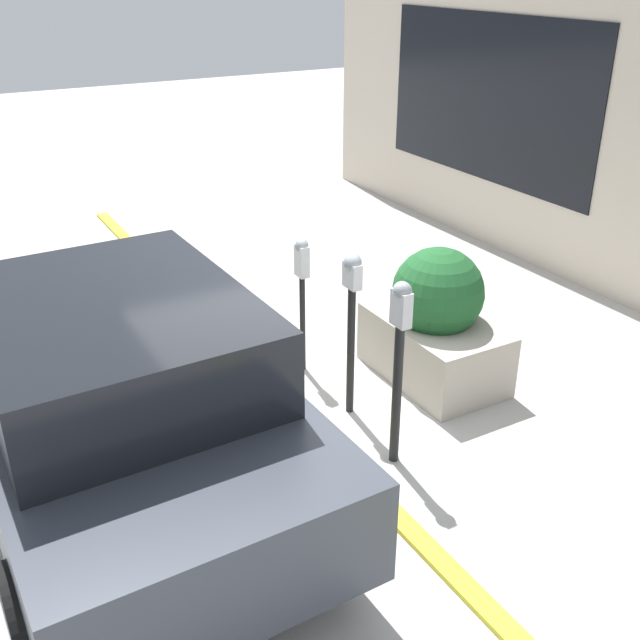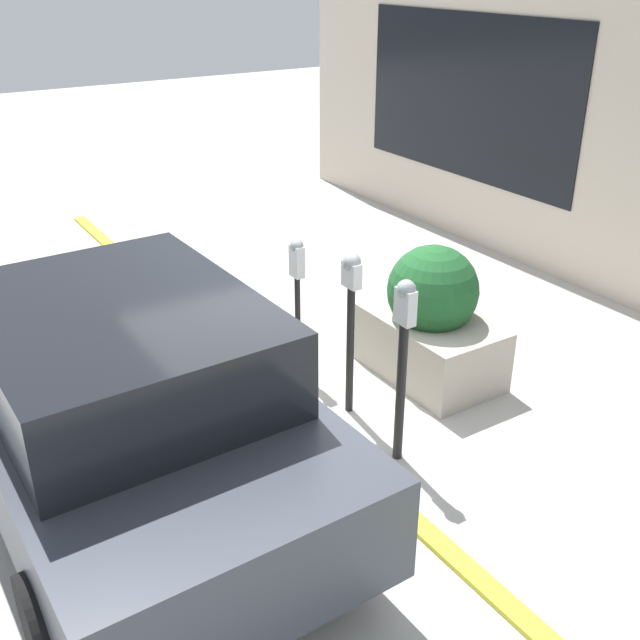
{
  "view_description": "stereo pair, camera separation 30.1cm",
  "coord_description": "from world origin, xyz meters",
  "px_view_note": "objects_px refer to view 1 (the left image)",
  "views": [
    {
      "loc": [
        -4.92,
        2.68,
        3.71
      ],
      "look_at": [
        0.0,
        -0.1,
        0.96
      ],
      "focal_mm": 42.0,
      "sensor_mm": 36.0,
      "label": 1
    },
    {
      "loc": [
        -4.77,
        2.94,
        3.71
      ],
      "look_at": [
        0.0,
        -0.1,
        0.96
      ],
      "focal_mm": 42.0,
      "sensor_mm": 36.0,
      "label": 2
    }
  ],
  "objects_px": {
    "parking_meter_nearest": "(399,349)",
    "parked_car_front": "(116,394)",
    "parking_meter_second": "(352,306)",
    "parking_meter_middle": "(302,279)",
    "planter_box": "(436,323)"
  },
  "relations": [
    {
      "from": "parking_meter_middle",
      "to": "parked_car_front",
      "type": "distance_m",
      "value": 2.29
    },
    {
      "from": "parking_meter_nearest",
      "to": "parked_car_front",
      "type": "bearing_deg",
      "value": 70.8
    },
    {
      "from": "parked_car_front",
      "to": "planter_box",
      "type": "bearing_deg",
      "value": -87.1
    },
    {
      "from": "parking_meter_nearest",
      "to": "parked_car_front",
      "type": "xyz_separation_m",
      "value": [
        0.7,
        2.0,
        -0.17
      ]
    },
    {
      "from": "parking_meter_nearest",
      "to": "parked_car_front",
      "type": "relative_size",
      "value": 0.37
    },
    {
      "from": "parking_meter_nearest",
      "to": "parking_meter_second",
      "type": "bearing_deg",
      "value": -4.95
    },
    {
      "from": "parking_meter_nearest",
      "to": "parking_meter_second",
      "type": "xyz_separation_m",
      "value": [
        0.8,
        -0.07,
        0.02
      ]
    },
    {
      "from": "parking_meter_middle",
      "to": "parked_car_front",
      "type": "relative_size",
      "value": 0.32
    },
    {
      "from": "parking_meter_second",
      "to": "parking_meter_middle",
      "type": "relative_size",
      "value": 1.11
    },
    {
      "from": "parking_meter_second",
      "to": "parked_car_front",
      "type": "bearing_deg",
      "value": 92.92
    },
    {
      "from": "parking_meter_nearest",
      "to": "parking_meter_middle",
      "type": "xyz_separation_m",
      "value": [
        1.69,
        -0.07,
        -0.05
      ]
    },
    {
      "from": "parking_meter_nearest",
      "to": "parked_car_front",
      "type": "distance_m",
      "value": 2.12
    },
    {
      "from": "parking_meter_nearest",
      "to": "planter_box",
      "type": "distance_m",
      "value": 1.5
    },
    {
      "from": "parked_car_front",
      "to": "parking_meter_second",
      "type": "bearing_deg",
      "value": -88.48
    },
    {
      "from": "planter_box",
      "to": "parked_car_front",
      "type": "distance_m",
      "value": 3.11
    }
  ]
}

